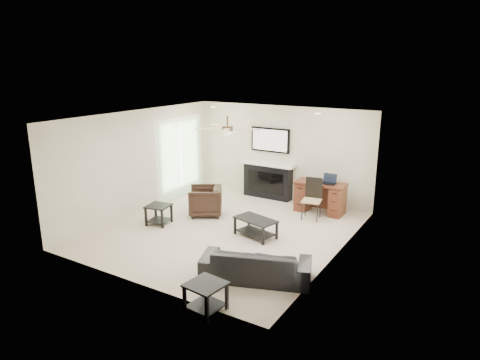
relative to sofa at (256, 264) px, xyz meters
The scene contains 10 objects.
room_shell 2.61m from the sofa, 131.29° to the left, with size 5.50×5.54×2.52m.
sofa is the anchor object (origin of this frame).
armchair 3.37m from the sofa, 140.41° to the left, with size 0.75×0.77×0.70m, color black.
coffee_table 1.84m from the sofa, 119.36° to the left, with size 0.90×0.50×0.40m, color black.
end_table_near 1.26m from the sofa, 96.84° to the right, with size 0.52×0.52×0.45m, color black.
end_table_left 3.34m from the sofa, 160.75° to the left, with size 0.50×0.50×0.45m, color black.
fireplace_unit 4.65m from the sofa, 115.25° to the left, with size 1.52×0.34×1.91m, color black.
desk 3.77m from the sofa, 94.54° to the left, with size 1.22×0.56×0.76m, color #421710.
desk_chair 3.23m from the sofa, 95.32° to the left, with size 0.42×0.44×0.97m, color black.
laptop 3.79m from the sofa, 91.51° to the left, with size 0.33×0.24×0.23m, color black.
Camera 1 is at (4.83, -7.37, 3.56)m, focal length 32.00 mm.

